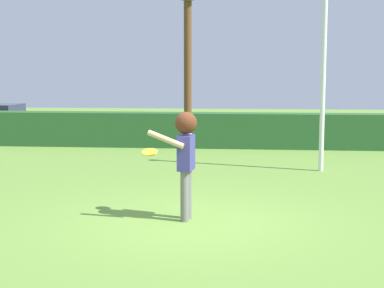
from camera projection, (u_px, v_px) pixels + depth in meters
name	position (u px, v px, depth m)	size (l,w,h in m)	color
ground_plane	(190.00, 223.00, 9.35)	(60.00, 60.00, 0.00)	olive
person	(186.00, 150.00, 9.40)	(0.80, 0.56, 1.80)	slate
frisbee	(150.00, 152.00, 9.87)	(0.27, 0.26, 0.11)	yellow
lamppost	(324.00, 50.00, 13.95)	(0.24, 0.24, 5.36)	silver
hedge_row	(220.00, 130.00, 18.77)	(23.24, 0.90, 1.13)	#275528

